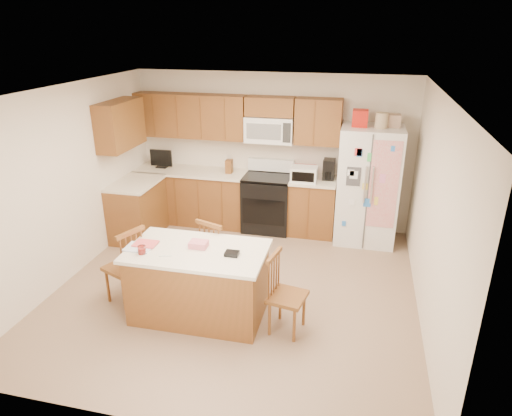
% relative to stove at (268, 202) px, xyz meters
% --- Properties ---
extents(ground, '(4.50, 4.50, 0.00)m').
position_rel_stove_xyz_m(ground, '(0.00, -1.94, -0.47)').
color(ground, '#90755F').
rests_on(ground, ground).
extents(room_shell, '(4.60, 4.60, 2.52)m').
position_rel_stove_xyz_m(room_shell, '(0.00, -1.94, 0.97)').
color(room_shell, beige).
rests_on(room_shell, ground).
extents(cabinetry, '(3.36, 1.56, 2.15)m').
position_rel_stove_xyz_m(cabinetry, '(-0.98, -0.15, 0.44)').
color(cabinetry, brown).
rests_on(cabinetry, ground).
extents(stove, '(0.76, 0.65, 1.13)m').
position_rel_stove_xyz_m(stove, '(0.00, 0.00, 0.00)').
color(stove, black).
rests_on(stove, ground).
extents(refrigerator, '(0.90, 0.79, 2.04)m').
position_rel_stove_xyz_m(refrigerator, '(1.57, -0.06, 0.45)').
color(refrigerator, white).
rests_on(refrigerator, ground).
extents(island, '(1.58, 0.92, 0.94)m').
position_rel_stove_xyz_m(island, '(-0.27, -2.57, -0.04)').
color(island, brown).
rests_on(island, ground).
extents(windsor_chair_left, '(0.54, 0.55, 0.99)m').
position_rel_stove_xyz_m(windsor_chair_left, '(-1.22, -2.50, -0.01)').
color(windsor_chair_left, brown).
rests_on(windsor_chair_left, ground).
extents(windsor_chair_back, '(0.52, 0.51, 0.96)m').
position_rel_stove_xyz_m(windsor_chair_back, '(-0.25, -1.93, -0.02)').
color(windsor_chair_back, brown).
rests_on(windsor_chair_back, ground).
extents(windsor_chair_right, '(0.45, 0.46, 0.93)m').
position_rel_stove_xyz_m(windsor_chair_right, '(0.75, -2.63, -0.04)').
color(windsor_chair_right, brown).
rests_on(windsor_chair_right, ground).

